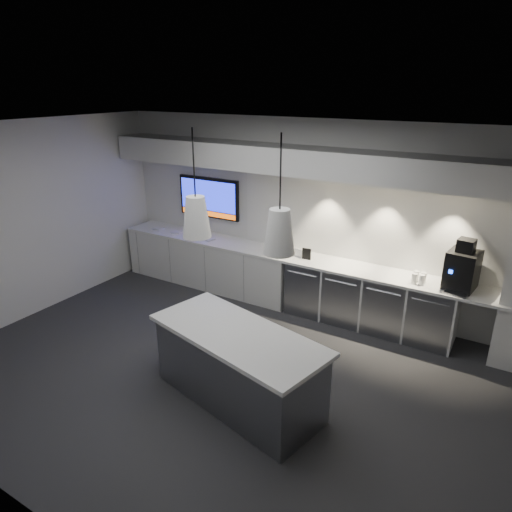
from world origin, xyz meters
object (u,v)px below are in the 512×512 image
Objects in this scene: island at (238,367)px; coffee_machine at (462,268)px; wall_tv at (209,198)px; bin at (175,348)px.

island is 3.25m from coffee_machine.
island is at bearing -49.06° from wall_tv.
wall_tv is 1.82× the size of coffee_machine.
bin is 0.72× the size of coffee_machine.
coffee_machine reaches higher than island.
coffee_machine is at bearing 37.91° from bin.
coffee_machine is at bearing -3.27° from wall_tv.
wall_tv reaches higher than bin.
wall_tv reaches higher than island.
wall_tv is at bearing 144.09° from island.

